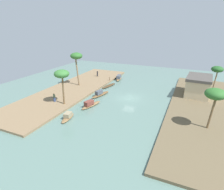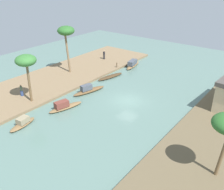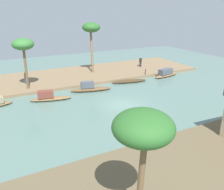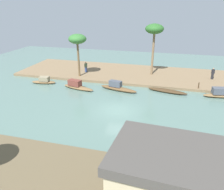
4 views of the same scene
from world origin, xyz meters
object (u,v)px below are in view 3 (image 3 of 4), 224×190
object	(u,v)px
sampan_with_red_awning	(90,88)
person_on_near_bank	(140,62)
mooring_post	(145,72)
sampan_with_tall_canopy	(129,81)
sampan_near_left_bank	(49,97)
palm_tree_left_near	(91,29)
palm_tree_left_far	(23,45)
sampan_downstream_large	(166,74)
palm_tree_right_tall	(143,129)
person_by_mooring	(26,79)

from	to	relation	value
sampan_with_red_awning	person_on_near_bank	bearing A→B (deg)	-136.08
mooring_post	sampan_with_tall_canopy	bearing A→B (deg)	22.24
sampan_with_tall_canopy	sampan_near_left_bank	xyz separation A→B (m)	(11.96, 1.83, 0.23)
palm_tree_left_near	palm_tree_left_far	world-z (taller)	palm_tree_left_near
sampan_downstream_large	sampan_with_tall_canopy	world-z (taller)	sampan_downstream_large
palm_tree_left_near	mooring_post	bearing A→B (deg)	142.11
palm_tree_left_near	palm_tree_right_tall	size ratio (longest dim) A/B	1.32
sampan_with_red_awning	palm_tree_left_near	size ratio (longest dim) A/B	0.69
mooring_post	palm_tree_left_near	xyz separation A→B (m)	(6.72, -5.23, 6.32)
sampan_downstream_large	sampan_with_tall_canopy	distance (m)	6.74
person_on_near_bank	mooring_post	bearing A→B (deg)	50.36
person_on_near_bank	person_by_mooring	bearing A→B (deg)	-10.67
person_by_mooring	mooring_post	bearing A→B (deg)	-76.38
sampan_with_tall_canopy	palm_tree_left_near	bearing A→B (deg)	-56.08
sampan_downstream_large	sampan_with_tall_canopy	bearing A→B (deg)	-10.32
sampan_with_red_awning	person_on_near_bank	distance (m)	14.67
sampan_near_left_bank	palm_tree_left_far	distance (m)	7.25
person_by_mooring	mooring_post	world-z (taller)	person_by_mooring
person_by_mooring	sampan_with_tall_canopy	bearing A→B (deg)	-85.91
sampan_with_tall_canopy	palm_tree_left_far	world-z (taller)	palm_tree_left_far
sampan_with_red_awning	mooring_post	distance (m)	10.73
person_by_mooring	palm_tree_right_tall	world-z (taller)	palm_tree_right_tall
person_by_mooring	palm_tree_left_far	size ratio (longest dim) A/B	0.26
sampan_near_left_bank	person_on_near_bank	size ratio (longest dim) A/B	2.81
palm_tree_left_near	palm_tree_right_tall	bearing A→B (deg)	71.14
mooring_post	palm_tree_left_near	bearing A→B (deg)	-37.89
sampan_with_tall_canopy	mooring_post	size ratio (longest dim) A/B	6.30
sampan_downstream_large	mooring_post	distance (m)	3.22
sampan_near_left_bank	person_on_near_bank	distance (m)	19.94
sampan_downstream_large	mooring_post	size ratio (longest dim) A/B	6.15
sampan_with_red_awning	palm_tree_left_far	size ratio (longest dim) A/B	0.84
sampan_near_left_bank	palm_tree_left_near	bearing A→B (deg)	-123.24
sampan_with_tall_canopy	palm_tree_right_tall	size ratio (longest dim) A/B	0.89
sampan_with_tall_canopy	person_by_mooring	distance (m)	14.31
sampan_downstream_large	palm_tree_left_far	size ratio (longest dim) A/B	0.80
palm_tree_left_near	sampan_downstream_large	bearing A→B (deg)	144.49
palm_tree_left_near	person_by_mooring	bearing A→B (deg)	9.12
sampan_near_left_bank	palm_tree_right_tall	size ratio (longest dim) A/B	0.82
sampan_near_left_bank	palm_tree_left_near	distance (m)	14.27
palm_tree_left_far	sampan_downstream_large	bearing A→B (deg)	172.44
person_by_mooring	palm_tree_right_tall	size ratio (longest dim) A/B	0.28
sampan_downstream_large	sampan_with_tall_canopy	xyz separation A→B (m)	(6.73, 0.05, -0.29)
person_on_near_bank	palm_tree_right_tall	xyz separation A→B (m)	(18.52, 27.47, 4.25)
palm_tree_left_near	palm_tree_left_far	xyz separation A→B (m)	(10.71, 4.11, -1.23)
sampan_near_left_bank	sampan_with_red_awning	xyz separation A→B (m)	(-5.49, -0.85, -0.00)
person_by_mooring	person_on_near_bank	bearing A→B (deg)	-61.16
sampan_with_red_awning	palm_tree_left_far	world-z (taller)	palm_tree_left_far
palm_tree_left_near	palm_tree_right_tall	world-z (taller)	palm_tree_left_near
sampan_with_tall_canopy	sampan_with_red_awning	xyz separation A→B (m)	(6.47, 0.98, 0.23)
sampan_downstream_large	person_by_mooring	size ratio (longest dim) A/B	3.14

